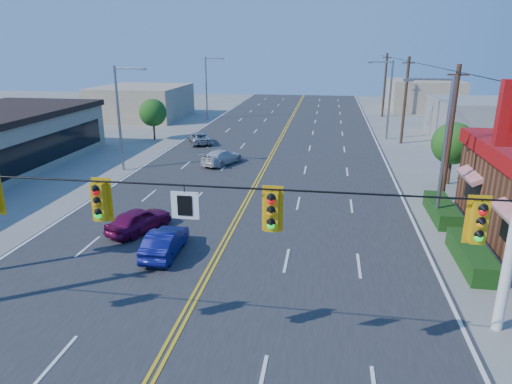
# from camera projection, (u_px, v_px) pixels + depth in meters

# --- Properties ---
(ground) EXTENTS (160.00, 160.00, 0.00)m
(ground) POSITION_uv_depth(u_px,v_px,m) (156.00, 372.00, 13.84)
(ground) COLOR gray
(ground) RESTS_ON ground
(road) EXTENTS (20.00, 120.00, 0.06)m
(road) POSITION_uv_depth(u_px,v_px,m) (257.00, 183.00, 32.63)
(road) COLOR #2D2D30
(road) RESTS_ON ground
(signal_span) EXTENTS (24.32, 0.34, 9.00)m
(signal_span) POSITION_uv_depth(u_px,v_px,m) (139.00, 222.00, 12.36)
(signal_span) COLOR #47301E
(signal_span) RESTS_ON ground
(streetlight_se) EXTENTS (2.55, 0.25, 8.00)m
(streetlight_se) POSITION_uv_depth(u_px,v_px,m) (441.00, 143.00, 24.01)
(streetlight_se) COLOR gray
(streetlight_se) RESTS_ON ground
(streetlight_ne) EXTENTS (2.55, 0.25, 8.00)m
(streetlight_ne) POSITION_uv_depth(u_px,v_px,m) (388.00, 95.00, 46.57)
(streetlight_ne) COLOR gray
(streetlight_ne) RESTS_ON ground
(streetlight_sw) EXTENTS (2.55, 0.25, 8.00)m
(streetlight_sw) POSITION_uv_depth(u_px,v_px,m) (121.00, 113.00, 34.72)
(streetlight_sw) COLOR gray
(streetlight_sw) RESTS_ON ground
(streetlight_nw) EXTENTS (2.55, 0.25, 8.00)m
(streetlight_nw) POSITION_uv_depth(u_px,v_px,m) (208.00, 85.00, 59.15)
(streetlight_nw) COLOR gray
(streetlight_nw) RESTS_ON ground
(utility_pole_near) EXTENTS (0.28, 0.28, 8.40)m
(utility_pole_near) POSITION_uv_depth(u_px,v_px,m) (450.00, 136.00, 27.66)
(utility_pole_near) COLOR #47301E
(utility_pole_near) RESTS_ON ground
(utility_pole_mid) EXTENTS (0.28, 0.28, 8.40)m
(utility_pole_mid) POSITION_uv_depth(u_px,v_px,m) (405.00, 101.00, 44.58)
(utility_pole_mid) COLOR #47301E
(utility_pole_mid) RESTS_ON ground
(utility_pole_far) EXTENTS (0.28, 0.28, 8.40)m
(utility_pole_far) POSITION_uv_depth(u_px,v_px,m) (385.00, 85.00, 61.49)
(utility_pole_far) COLOR #47301E
(utility_pole_far) RESTS_ON ground
(tree_kfc_rear) EXTENTS (2.94, 2.94, 4.41)m
(tree_kfc_rear) POSITION_uv_depth(u_px,v_px,m) (453.00, 143.00, 31.62)
(tree_kfc_rear) COLOR #47301E
(tree_kfc_rear) RESTS_ON ground
(tree_west) EXTENTS (2.80, 2.80, 4.20)m
(tree_west) POSITION_uv_depth(u_px,v_px,m) (153.00, 113.00, 46.85)
(tree_west) COLOR #47301E
(tree_west) RESTS_ON ground
(bld_east_mid) EXTENTS (12.00, 10.00, 4.00)m
(bld_east_mid) POSITION_uv_depth(u_px,v_px,m) (494.00, 120.00, 47.57)
(bld_east_mid) COLOR gray
(bld_east_mid) RESTS_ON ground
(bld_west_far) EXTENTS (11.00, 12.00, 4.20)m
(bld_west_far) POSITION_uv_depth(u_px,v_px,m) (142.00, 102.00, 61.25)
(bld_west_far) COLOR tan
(bld_west_far) RESTS_ON ground
(bld_east_far) EXTENTS (10.00, 10.00, 4.40)m
(bld_east_far) POSITION_uv_depth(u_px,v_px,m) (424.00, 95.00, 68.62)
(bld_east_far) COLOR tan
(bld_east_far) RESTS_ON ground
(car_magenta) EXTENTS (2.87, 4.07, 1.29)m
(car_magenta) POSITION_uv_depth(u_px,v_px,m) (139.00, 221.00, 23.96)
(car_magenta) COLOR maroon
(car_magenta) RESTS_ON ground
(car_blue) EXTENTS (1.41, 3.79, 1.24)m
(car_blue) POSITION_uv_depth(u_px,v_px,m) (165.00, 243.00, 21.34)
(car_blue) COLOR navy
(car_blue) RESTS_ON ground
(car_white) EXTENTS (3.20, 4.50, 1.21)m
(car_white) POSITION_uv_depth(u_px,v_px,m) (222.00, 158.00, 37.47)
(car_white) COLOR silver
(car_white) RESTS_ON ground
(car_silver) EXTENTS (3.36, 4.57, 1.15)m
(car_silver) POSITION_uv_depth(u_px,v_px,m) (200.00, 138.00, 45.32)
(car_silver) COLOR #AFAFB4
(car_silver) RESTS_ON ground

